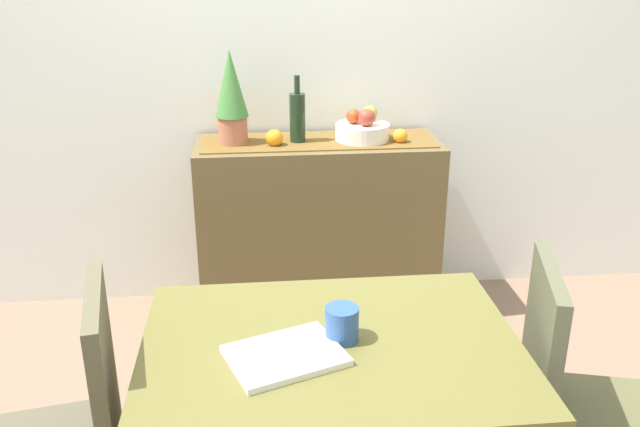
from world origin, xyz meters
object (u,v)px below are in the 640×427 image
wine_bottle (297,117)px  coffee_cup (342,324)px  open_book (286,356)px  sideboard_console (318,229)px  fruit_bowl (362,132)px  potted_plant (231,96)px

wine_bottle → coffee_cup: bearing=-89.4°
open_book → coffee_cup: 0.18m
sideboard_console → fruit_bowl: fruit_bowl is taller
open_book → potted_plant: bearing=75.4°
fruit_bowl → coffee_cup: bearing=-101.0°
wine_bottle → potted_plant: (-0.30, 0.00, 0.10)m
fruit_bowl → open_book: (-0.44, -1.55, -0.18)m
fruit_bowl → potted_plant: (-0.60, 0.00, 0.18)m
open_book → wine_bottle: bearing=64.5°
wine_bottle → fruit_bowl: bearing=0.0°
fruit_bowl → coffee_cup: 1.51m
wine_bottle → open_book: bearing=-95.1°
sideboard_console → open_book: 1.60m
sideboard_console → potted_plant: 0.77m
fruit_bowl → potted_plant: 0.62m
sideboard_console → coffee_cup: bearing=-93.1°
sideboard_console → potted_plant: potted_plant is taller
open_book → coffee_cup: (0.15, 0.08, 0.04)m
sideboard_console → wine_bottle: 0.57m
fruit_bowl → wine_bottle: wine_bottle is taller
wine_bottle → open_book: (-0.14, -1.55, -0.25)m
potted_plant → fruit_bowl: bearing=-0.0°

